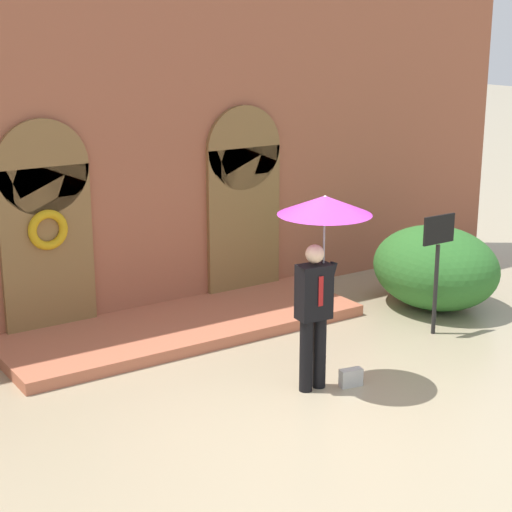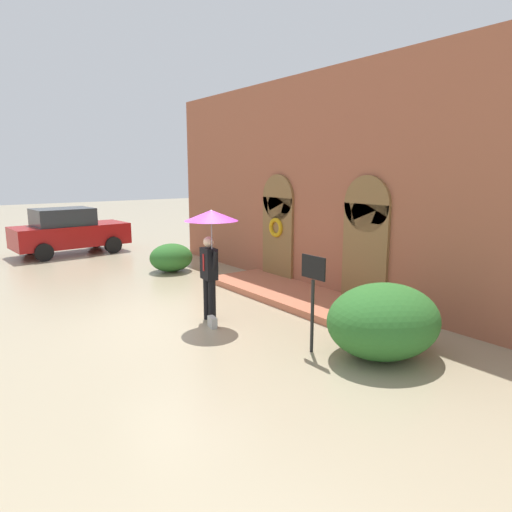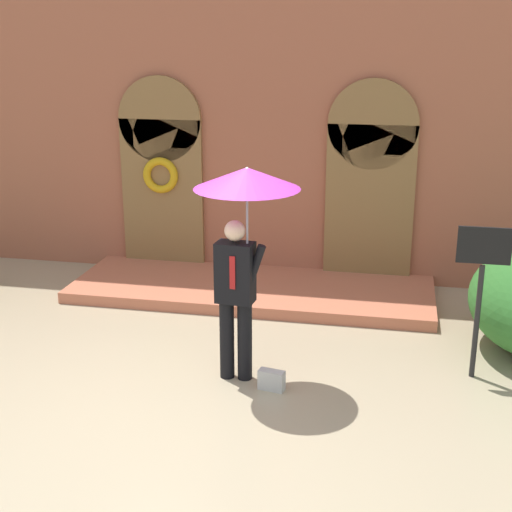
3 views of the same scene
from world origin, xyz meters
The scene contains 5 objects.
ground_plane centered at (0.00, 0.00, 0.00)m, with size 80.00×80.00×0.00m, color tan.
building_facade centered at (0.00, 4.15, 2.68)m, with size 14.00×2.30×5.60m.
person_with_umbrella centered at (0.46, 0.47, 1.91)m, with size 1.10×1.10×2.36m.
handbag centered at (0.80, 0.27, 0.11)m, with size 0.28×0.12×0.22m, color #B7B7B2.
sign_post centered at (2.93, 1.02, 1.16)m, with size 0.56×0.06×1.72m.
Camera 3 is at (2.00, -6.49, 3.67)m, focal length 50.00 mm.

